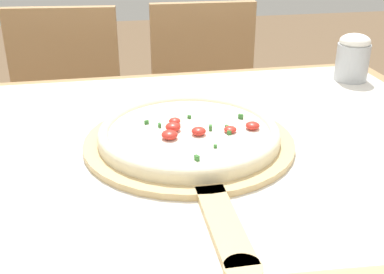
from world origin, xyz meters
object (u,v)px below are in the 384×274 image
at_px(pizza_peel, 191,146).
at_px(flour_cup, 353,57).
at_px(chair_left, 66,120).
at_px(pizza, 189,133).
at_px(chair_right, 206,110).

bearing_deg(pizza_peel, flour_cup, 33.64).
bearing_deg(chair_left, pizza, -63.51).
relative_size(pizza_peel, chair_right, 0.67).
bearing_deg(chair_right, chair_left, -177.73).
relative_size(pizza_peel, pizza, 1.73).
distance_m(pizza_peel, chair_left, 0.91).
distance_m(pizza, flour_cup, 0.57).
bearing_deg(chair_left, flour_cup, -26.22).
xyz_separation_m(pizza, chair_right, (0.21, 0.80, -0.29)).
bearing_deg(chair_right, pizza_peel, -102.15).
bearing_deg(flour_cup, pizza_peel, -146.36).
bearing_deg(pizza, flour_cup, 32.05).
xyz_separation_m(chair_left, flour_cup, (0.78, -0.50, 0.32)).
height_order(chair_right, flour_cup, flour_cup).
xyz_separation_m(pizza, flour_cup, (0.48, 0.30, 0.04)).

